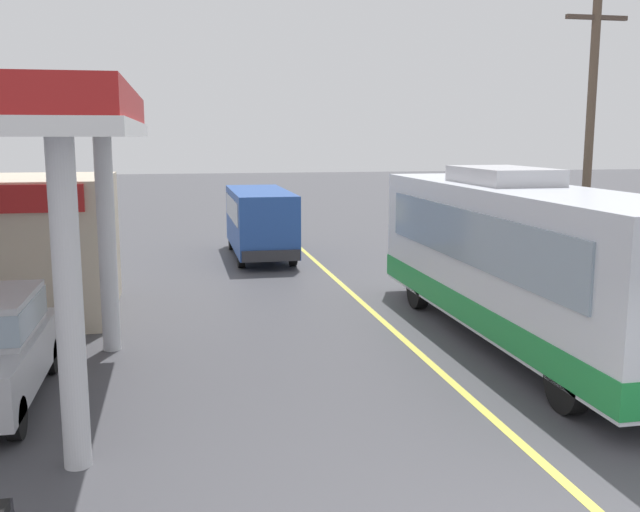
% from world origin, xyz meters
% --- Properties ---
extents(ground, '(120.00, 120.00, 0.00)m').
position_xyz_m(ground, '(0.00, 20.00, 0.00)').
color(ground, '#424247').
extents(lane_divider_stripe, '(0.16, 50.00, 0.01)m').
position_xyz_m(lane_divider_stripe, '(0.00, 15.00, 0.00)').
color(lane_divider_stripe, '#D8CC4C').
rests_on(lane_divider_stripe, ground).
extents(coach_bus_main, '(2.60, 11.04, 3.69)m').
position_xyz_m(coach_bus_main, '(2.36, 7.62, 1.72)').
color(coach_bus_main, silver).
rests_on(coach_bus_main, ground).
extents(minibus_opposing_lane, '(2.04, 6.13, 2.44)m').
position_xyz_m(minibus_opposing_lane, '(-1.81, 19.55, 1.47)').
color(minibus_opposing_lane, '#264C9E').
rests_on(minibus_opposing_lane, ground).
extents(utility_pole_roadside, '(1.80, 0.24, 8.14)m').
position_xyz_m(utility_pole_roadside, '(6.57, 12.11, 4.25)').
color(utility_pole_roadside, brown).
rests_on(utility_pole_roadside, ground).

